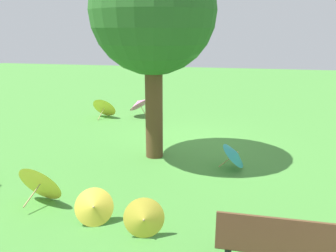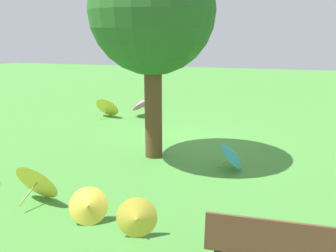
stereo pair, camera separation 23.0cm
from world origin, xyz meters
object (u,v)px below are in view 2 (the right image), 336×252
parasol_yellow_2 (39,180)px  parasol_yellow_3 (108,106)px  parasol_pink_1 (142,103)px  park_bench (272,248)px  parasol_teal_0 (234,155)px  shade_tree (152,13)px  parasol_yellow_1 (137,219)px  parasol_yellow_4 (88,206)px

parasol_yellow_2 → parasol_yellow_3: bearing=-78.2°
parasol_pink_1 → park_bench: bearing=117.9°
parasol_yellow_3 → park_bench: bearing=125.3°
parasol_yellow_2 → parasol_teal_0: 4.03m
park_bench → shade_tree: 5.53m
shade_tree → parasol_teal_0: 3.62m
park_bench → parasol_yellow_2: 4.15m
parasol_pink_1 → parasol_teal_0: parasol_pink_1 is taller
park_bench → parasol_teal_0: (0.64, -3.49, -0.11)m
shade_tree → parasol_teal_0: size_ratio=6.87×
parasol_yellow_3 → parasol_teal_0: size_ratio=1.33×
parasol_yellow_1 → parasol_yellow_4: 0.90m
park_bench → parasol_yellow_4: (2.77, -0.72, -0.17)m
parasol_yellow_1 → parasol_yellow_3: parasol_yellow_3 is taller
parasol_yellow_3 → parasol_teal_0: (-4.63, 3.93, -0.03)m
parasol_yellow_2 → parasol_yellow_3: parasol_yellow_2 is taller
shade_tree → parasol_pink_1: 5.03m
parasol_yellow_2 → parasol_pink_1: bearing=-88.7°
parasol_yellow_2 → parasol_yellow_3: size_ratio=0.98×
parasol_yellow_1 → parasol_pink_1: bearing=-72.9°
shade_tree → parasol_teal_0: shade_tree is taller
shade_tree → parasol_yellow_1: bearing=101.5°
parasol_yellow_3 → parasol_yellow_4: size_ratio=1.30×
parasol_yellow_1 → park_bench: bearing=164.7°
parasol_teal_0 → shade_tree: bearing=-12.7°
parasol_pink_1 → parasol_yellow_1: (-2.22, 7.25, -0.17)m
parasol_yellow_2 → parasol_yellow_4: bearing=157.4°
park_bench → parasol_yellow_3: (5.26, -7.42, -0.08)m
park_bench → shade_tree: (2.59, -3.93, 2.90)m
shade_tree → parasol_yellow_3: (2.67, -3.49, -2.98)m
parasol_yellow_3 → parasol_yellow_4: 7.15m
park_bench → shade_tree: size_ratio=0.33×
parasol_teal_0 → parasol_yellow_4: 3.50m
parasol_yellow_1 → parasol_yellow_4: (0.88, -0.20, -0.01)m
parasol_yellow_2 → parasol_teal_0: bearing=-145.7°
parasol_pink_1 → parasol_yellow_1: 7.59m
parasol_pink_1 → parasol_yellow_3: size_ratio=1.12×
shade_tree → parasol_yellow_4: 4.44m
park_bench → parasol_yellow_2: size_ratio=1.75×
park_bench → parasol_yellow_3: 9.10m
parasol_yellow_2 → parasol_teal_0: parasol_yellow_2 is taller
parasol_yellow_3 → parasol_yellow_1: bearing=116.0°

